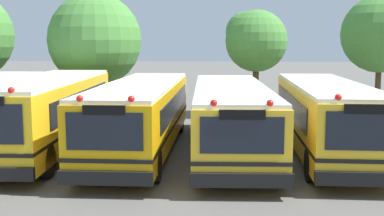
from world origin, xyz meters
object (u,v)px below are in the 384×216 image
at_px(school_bus_4, 325,115).
at_px(tree_2, 254,39).
at_px(school_bus_1, 47,111).
at_px(school_bus_3, 230,115).
at_px(tree_3, 384,32).
at_px(school_bus_2, 141,113).
at_px(tree_1, 96,41).

relative_size(school_bus_4, tree_2, 1.81).
height_order(school_bus_1, tree_2, tree_2).
bearing_deg(school_bus_4, school_bus_3, -1.69).
xyz_separation_m(school_bus_1, tree_3, (15.33, 10.37, 3.02)).
xyz_separation_m(school_bus_2, school_bus_3, (3.23, 0.03, -0.04)).
distance_m(school_bus_1, school_bus_4, 9.95).
xyz_separation_m(school_bus_3, tree_2, (1.47, 8.78, 2.75)).
distance_m(school_bus_3, tree_1, 10.57).
relative_size(school_bus_4, tree_1, 1.59).
distance_m(tree_1, tree_3, 15.67).
distance_m(school_bus_2, school_bus_3, 3.23).
height_order(school_bus_2, tree_1, tree_1).
height_order(school_bus_4, tree_2, tree_2).
distance_m(school_bus_1, school_bus_3, 6.63).
bearing_deg(school_bus_4, tree_1, -36.30).
xyz_separation_m(school_bus_3, tree_3, (8.71, 10.11, 3.15)).
height_order(tree_1, tree_2, tree_1).
bearing_deg(school_bus_2, school_bus_1, 4.67).
bearing_deg(school_bus_2, school_bus_4, 179.42).
xyz_separation_m(school_bus_1, school_bus_3, (6.62, 0.25, -0.13)).
distance_m(school_bus_1, tree_1, 8.33).
xyz_separation_m(school_bus_3, tree_1, (-6.76, 7.68, 2.68)).
distance_m(school_bus_4, tree_2, 9.55).
distance_m(school_bus_1, tree_3, 18.76).
height_order(school_bus_3, tree_3, tree_3).
bearing_deg(school_bus_2, tree_3, -138.78).
bearing_deg(tree_2, school_bus_4, -78.29).
distance_m(school_bus_2, school_bus_4, 6.56).
bearing_deg(school_bus_3, tree_3, -132.07).
bearing_deg(tree_2, school_bus_1, -131.87).
distance_m(school_bus_1, school_bus_2, 3.40).
relative_size(tree_1, tree_3, 0.99).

